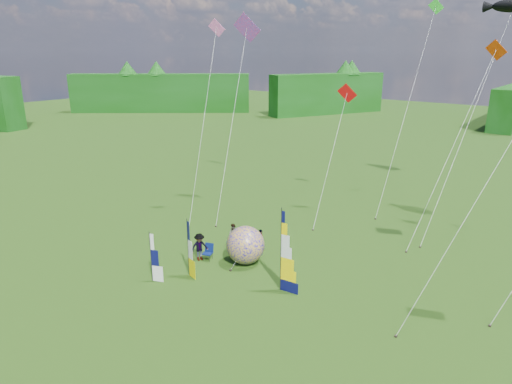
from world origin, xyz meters
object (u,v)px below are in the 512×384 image
Objects in this scene: spectator_c at (200,247)px; camp_chair at (208,252)px; feather_banner_main at (281,251)px; side_banner_far at (151,258)px; spectator_d at (260,240)px; side_banner_left at (188,248)px; spectator_a at (239,249)px; kite_whale at (471,109)px; spectator_b at (233,234)px; bol_inflatable at (245,245)px.

spectator_c is 1.69× the size of camp_chair.
side_banner_far is (-6.72, -3.90, -0.91)m from feather_banner_main.
spectator_c is at bearing 63.91° from side_banner_far.
side_banner_far is at bearing 94.07° from spectator_d.
side_banner_far is at bearing -116.71° from camp_chair.
spectator_d is (-4.24, 3.63, -1.68)m from feather_banner_main.
side_banner_left is 2.43× the size of spectator_a.
spectator_b is at bearing -131.75° from kite_whale.
side_banner_left is 23.00m from kite_whale.
feather_banner_main is 1.95× the size of bol_inflatable.
side_banner_left reaches higher than spectator_a.
bol_inflatable is at bearing -38.56° from spectator_c.
feather_banner_main is 7.34m from spectator_b.
spectator_b is at bearing 122.65° from spectator_a.
side_banner_far is 2.07× the size of spectator_a.
bol_inflatable is at bearing 80.80° from side_banner_left.
bol_inflatable is 0.14× the size of kite_whale.
kite_whale is (9.62, 15.42, 8.48)m from spectator_a.
spectator_c is at bearing 175.20° from feather_banner_main.
feather_banner_main is at bearing -35.34° from spectator_a.
camp_chair is at bearing 172.17° from feather_banner_main.
side_banner_left is 2.65m from camp_chair.
spectator_a is (1.02, 3.57, -1.07)m from side_banner_left.
spectator_b is at bearing 78.15° from camp_chair.
spectator_c is (0.24, 3.82, -0.60)m from side_banner_far.
spectator_b is (-1.90, 1.67, 0.04)m from spectator_a.
kite_whale is at bearing -102.76° from spectator_d.
feather_banner_main is 18.99m from kite_whale.
kite_whale is at bearing -13.37° from spectator_c.
side_banner_far is 1.97× the size of spectator_b.
kite_whale is (10.64, 19.00, 7.41)m from side_banner_left.
spectator_b reaches higher than spectator_d.
bol_inflatable is at bearing 153.33° from feather_banner_main.
feather_banner_main is at bearing -108.64° from kite_whale.
side_banner_far is at bearing -162.76° from spectator_c.
spectator_d is (2.24, 3.71, -0.17)m from spectator_c.
bol_inflatable is 1.69× the size of spectator_a.
side_banner_left is 3.25× the size of camp_chair.
spectator_b is (-6.38, 3.22, -1.67)m from feather_banner_main.
spectator_b reaches higher than camp_chair.
spectator_a is at bearing 90.33° from side_banner_left.
side_banner_left is 1.17× the size of side_banner_far.
camp_chair is (-0.58, 2.26, -1.25)m from side_banner_left.
kite_whale is (9.38, 13.35, 8.45)m from spectator_d.
spectator_c is 0.10× the size of kite_whale.
spectator_a is 1.34× the size of camp_chair.
bol_inflatable is 1.62× the size of spectator_d.
bol_inflatable is 0.83m from spectator_a.
side_banner_far is at bearing -121.41° from kite_whale.
spectator_d is at bearing 43.75° from camp_chair.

